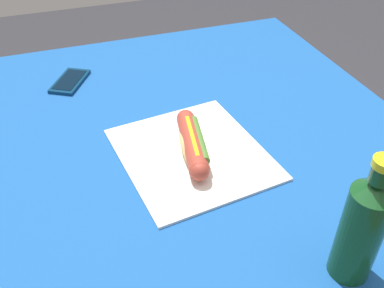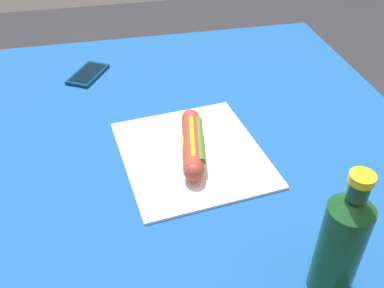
# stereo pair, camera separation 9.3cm
# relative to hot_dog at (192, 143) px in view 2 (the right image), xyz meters

# --- Properties ---
(dining_table) EXTENTS (1.16, 1.02, 0.76)m
(dining_table) POSITION_rel_hot_dog_xyz_m (-0.05, 0.03, -0.16)
(dining_table) COLOR brown
(dining_table) RESTS_ON ground
(paper_wrapper) EXTENTS (0.36, 0.33, 0.01)m
(paper_wrapper) POSITION_rel_hot_dog_xyz_m (-0.00, -0.00, -0.03)
(paper_wrapper) COLOR white
(paper_wrapper) RESTS_ON dining_table
(hot_dog) EXTENTS (0.22, 0.08, 0.05)m
(hot_dog) POSITION_rel_hot_dog_xyz_m (0.00, 0.00, 0.00)
(hot_dog) COLOR #E5BC75
(hot_dog) RESTS_ON paper_wrapper
(cell_phone) EXTENTS (0.15, 0.13, 0.01)m
(cell_phone) POSITION_rel_hot_dog_xyz_m (-0.41, -0.21, -0.03)
(cell_phone) COLOR #0A2D4C
(cell_phone) RESTS_ON dining_table
(soda_bottle) EXTENTS (0.07, 0.07, 0.24)m
(soda_bottle) POSITION_rel_hot_dog_xyz_m (0.37, 0.14, 0.07)
(soda_bottle) COLOR #14471E
(soda_bottle) RESTS_ON dining_table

